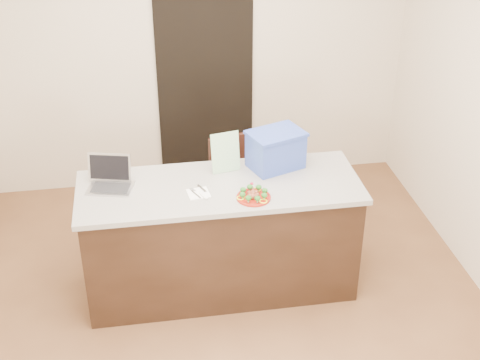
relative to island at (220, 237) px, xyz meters
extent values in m
plane|color=brown|center=(0.00, -0.25, -0.46)|extent=(4.00, 4.00, 0.00)
plane|color=beige|center=(0.00, 1.75, 0.89)|extent=(4.00, 0.00, 4.00)
cube|color=black|center=(0.10, 1.73, 0.54)|extent=(0.90, 0.02, 2.00)
cube|color=black|center=(0.00, 0.00, -0.02)|extent=(2.00, 0.70, 0.88)
cube|color=beige|center=(0.00, 0.00, 0.44)|extent=(2.06, 0.76, 0.04)
cylinder|color=maroon|center=(0.21, -0.22, 0.46)|extent=(0.24, 0.24, 0.01)
torus|color=maroon|center=(0.21, -0.22, 0.47)|extent=(0.24, 0.24, 0.01)
sphere|color=brown|center=(0.21, -0.22, 0.49)|extent=(0.04, 0.04, 0.04)
sphere|color=brown|center=(0.23, -0.19, 0.49)|extent=(0.04, 0.04, 0.04)
sphere|color=brown|center=(0.21, -0.19, 0.49)|extent=(0.04, 0.04, 0.04)
sphere|color=brown|center=(0.19, -0.20, 0.49)|extent=(0.04, 0.04, 0.04)
sphere|color=brown|center=(0.18, -0.22, 0.49)|extent=(0.04, 0.04, 0.04)
sphere|color=brown|center=(0.19, -0.24, 0.49)|extent=(0.04, 0.04, 0.04)
sphere|color=brown|center=(0.20, -0.25, 0.49)|extent=(0.04, 0.04, 0.04)
sphere|color=brown|center=(0.23, -0.25, 0.49)|extent=(0.04, 0.04, 0.04)
sphere|color=brown|center=(0.24, -0.23, 0.49)|extent=(0.04, 0.04, 0.04)
ellipsoid|color=#195316|center=(0.29, -0.21, 0.51)|extent=(0.04, 0.04, 0.04)
ellipsoid|color=#195316|center=(0.26, -0.15, 0.51)|extent=(0.04, 0.04, 0.04)
ellipsoid|color=#195316|center=(0.20, -0.14, 0.51)|extent=(0.04, 0.04, 0.04)
ellipsoid|color=#195316|center=(0.14, -0.17, 0.51)|extent=(0.04, 0.04, 0.04)
ellipsoid|color=#195316|center=(0.13, -0.23, 0.51)|extent=(0.04, 0.04, 0.04)
ellipsoid|color=#195316|center=(0.16, -0.28, 0.51)|extent=(0.04, 0.04, 0.04)
ellipsoid|color=#195316|center=(0.22, -0.30, 0.51)|extent=(0.04, 0.04, 0.04)
ellipsoid|color=#195316|center=(0.28, -0.27, 0.51)|extent=(0.04, 0.04, 0.04)
torus|color=#FFFC1A|center=(0.25, -0.13, 0.48)|extent=(0.06, 0.06, 0.01)
torus|color=#FFFC1A|center=(0.12, -0.23, 0.48)|extent=(0.06, 0.06, 0.01)
torus|color=#FFFC1A|center=(0.27, -0.30, 0.48)|extent=(0.06, 0.06, 0.01)
cube|color=white|center=(-0.16, -0.09, 0.46)|extent=(0.17, 0.17, 0.01)
cube|color=silver|center=(-0.18, -0.11, 0.47)|extent=(0.06, 0.12, 0.00)
cube|color=silver|center=(-0.18, -0.05, 0.47)|extent=(0.05, 0.06, 0.00)
cube|color=white|center=(-0.13, -0.14, 0.47)|extent=(0.06, 0.10, 0.01)
cube|color=silver|center=(-0.13, -0.04, 0.47)|extent=(0.06, 0.12, 0.00)
cylinder|color=silver|center=(0.21, -0.13, 0.48)|extent=(0.03, 0.03, 0.05)
cylinder|color=silver|center=(0.21, -0.13, 0.51)|extent=(0.02, 0.02, 0.01)
cylinder|color=red|center=(0.21, -0.13, 0.52)|extent=(0.02, 0.02, 0.01)
cylinder|color=red|center=(0.21, -0.13, 0.48)|extent=(0.03, 0.03, 0.02)
cube|color=#B7B7BC|center=(-0.78, 0.07, 0.46)|extent=(0.36, 0.29, 0.01)
cube|color=#B7B7BC|center=(-0.78, 0.18, 0.58)|extent=(0.32, 0.13, 0.21)
cube|color=black|center=(-0.78, 0.18, 0.58)|extent=(0.29, 0.11, 0.18)
cube|color=black|center=(-0.78, 0.06, 0.47)|extent=(0.29, 0.21, 0.00)
cube|color=white|center=(0.07, 0.20, 0.61)|extent=(0.22, 0.09, 0.31)
cube|color=#2E46A6|center=(0.46, 0.21, 0.59)|extent=(0.45, 0.38, 0.27)
cube|color=#2E46A6|center=(0.46, 0.21, 0.74)|extent=(0.47, 0.41, 0.02)
cube|color=#361710|center=(0.21, 0.59, -0.02)|extent=(0.50, 0.50, 0.04)
cube|color=#361710|center=(0.21, 0.77, 0.23)|extent=(0.41, 0.13, 0.47)
cylinder|color=#361710|center=(0.03, 0.41, -0.24)|extent=(0.04, 0.04, 0.44)
cylinder|color=#361710|center=(0.39, 0.41, -0.24)|extent=(0.04, 0.04, 0.44)
cylinder|color=#361710|center=(0.03, 0.76, -0.24)|extent=(0.04, 0.04, 0.44)
cylinder|color=#361710|center=(0.39, 0.76, -0.24)|extent=(0.04, 0.04, 0.44)
camera|label=1|loc=(-0.52, -4.14, 2.91)|focal=50.00mm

